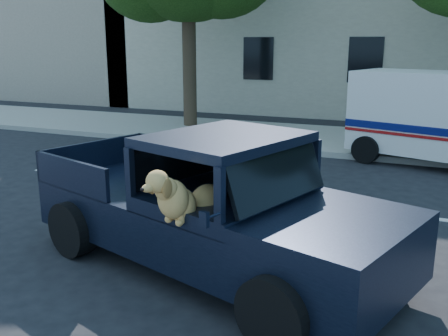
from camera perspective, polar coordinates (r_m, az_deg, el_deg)
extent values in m
plane|color=black|center=(6.70, -10.13, -10.92)|extent=(120.00, 120.00, 0.00)
cube|color=gray|center=(14.90, 9.35, 3.40)|extent=(60.00, 4.00, 0.15)
cylinder|color=#332619|center=(16.42, -3.98, 12.01)|extent=(0.44, 0.44, 4.40)
cube|color=tan|center=(28.35, -18.32, 15.91)|extent=(12.00, 6.00, 8.00)
cube|color=black|center=(6.35, -1.52, -6.29)|extent=(5.27, 3.31, 0.63)
cube|color=black|center=(5.27, 12.81, -6.54)|extent=(1.93, 2.24, 0.15)
cube|color=black|center=(5.90, 0.12, 3.31)|extent=(1.96, 2.18, 0.11)
cube|color=black|center=(5.52, 6.18, -1.08)|extent=(0.73, 1.62, 0.54)
cube|color=black|center=(5.73, -1.23, -6.71)|extent=(0.66, 0.66, 0.36)
cube|color=black|center=(4.69, -2.28, -5.86)|extent=(0.10, 0.07, 0.15)
cube|color=silver|center=(12.70, 23.40, 2.58)|extent=(4.28, 2.84, 0.47)
cube|color=silver|center=(12.67, 22.19, 6.97)|extent=(3.57, 2.63, 1.41)
cube|color=#0A1153|center=(11.89, 20.62, 4.19)|extent=(3.06, 0.94, 0.17)
cube|color=#9E0F0F|center=(11.92, 20.56, 3.48)|extent=(3.06, 0.94, 0.07)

